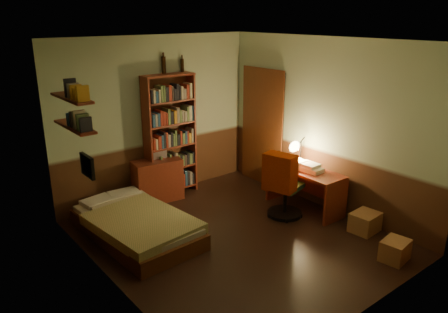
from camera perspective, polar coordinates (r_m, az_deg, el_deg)
floor at (r=6.05m, az=1.51°, el=-10.62°), size 3.50×4.00×0.02m
ceiling at (r=5.31m, az=1.75°, el=14.99°), size 3.50×4.00×0.02m
wall_back at (r=7.14m, az=-8.90°, el=4.98°), size 3.50×0.02×2.60m
wall_left at (r=4.66m, az=-15.17°, el=-2.65°), size 0.02×4.00×2.60m
wall_right at (r=6.77m, az=13.09°, el=4.01°), size 0.02×4.00×2.60m
wall_front at (r=4.30m, az=19.26°, el=-4.82°), size 3.50×0.02×2.60m
doorway at (r=7.66m, az=5.14°, el=3.72°), size 0.06×0.90×2.00m
door_trim at (r=7.64m, az=4.95°, el=3.68°), size 0.02×0.98×2.08m
bed at (r=6.08m, az=-11.49°, el=-7.77°), size 1.11×1.95×0.56m
dresser at (r=7.14m, az=-8.68°, el=-3.08°), size 0.81×0.49×0.68m
mini_stereo at (r=7.14m, az=-8.76°, el=0.43°), size 0.28×0.23×0.14m
bookshelf at (r=7.16m, az=-7.02°, el=2.64°), size 0.87×0.29×2.01m
bottle_left at (r=7.03m, az=-7.88°, el=11.76°), size 0.07×0.07×0.26m
bottle_right at (r=7.22m, az=-5.48°, el=11.78°), size 0.06×0.06×0.21m
desk at (r=6.87m, az=10.51°, el=-4.21°), size 0.54×1.23×0.65m
paper_stack at (r=6.75m, az=8.14°, el=-1.04°), size 0.25×0.30×0.10m
desk_lamp at (r=6.97m, az=10.05°, el=1.56°), size 0.18×0.18×0.59m
office_chair at (r=6.52m, az=8.09°, el=-3.39°), size 0.63×0.59×1.06m
red_jacket at (r=6.08m, az=8.47°, el=2.92°), size 0.35×0.50×0.53m
wall_shelf_lower at (r=5.60m, az=-18.93°, el=3.71°), size 0.20×0.90×0.03m
wall_shelf_upper at (r=5.52m, az=-19.30°, el=7.22°), size 0.20×0.90×0.03m
framed_picture at (r=5.21m, az=-17.43°, el=-1.19°), size 0.04×0.32×0.26m
cardboard_box_a at (r=5.88m, az=21.43°, el=-11.34°), size 0.38×0.32×0.26m
cardboard_box_b at (r=6.46m, az=17.93°, el=-8.16°), size 0.41×0.34×0.27m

